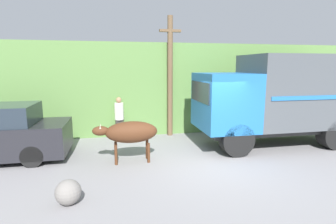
{
  "coord_description": "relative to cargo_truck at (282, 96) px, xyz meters",
  "views": [
    {
      "loc": [
        -2.81,
        -7.32,
        2.98
      ],
      "look_at": [
        -1.12,
        1.03,
        1.48
      ],
      "focal_mm": 28.0,
      "sensor_mm": 36.0,
      "label": 1
    }
  ],
  "objects": [
    {
      "name": "hillside_embankment",
      "position": [
        -3.32,
        5.66,
        0.11
      ],
      "size": [
        32.0,
        6.52,
        3.97
      ],
      "color": "#608C47",
      "rests_on": "ground_plane"
    },
    {
      "name": "pedestrian_on_hill",
      "position": [
        -6.0,
        2.11,
        -0.93
      ],
      "size": [
        0.42,
        0.42,
        1.73
      ],
      "rotation": [
        0.0,
        0.0,
        3.28
      ],
      "color": "#38332D",
      "rests_on": "ground_plane"
    },
    {
      "name": "cargo_truck",
      "position": [
        0.0,
        0.0,
        0.0
      ],
      "size": [
        6.15,
        2.26,
        3.39
      ],
      "rotation": [
        0.0,
        0.0,
        0.01
      ],
      "color": "#2D2D2D",
      "rests_on": "ground_plane"
    },
    {
      "name": "ground_plane",
      "position": [
        -3.32,
        -1.38,
        -1.87
      ],
      "size": [
        60.0,
        60.0,
        0.0
      ],
      "primitive_type": "plane",
      "color": "gray"
    },
    {
      "name": "building_backdrop",
      "position": [
        -8.14,
        3.91,
        -0.56
      ],
      "size": [
        6.57,
        2.7,
        2.6
      ],
      "color": "#99ADB7",
      "rests_on": "ground_plane"
    },
    {
      "name": "utility_pole",
      "position": [
        -3.83,
        2.21,
        0.75
      ],
      "size": [
        0.9,
        0.22,
        5.01
      ],
      "color": "brown",
      "rests_on": "ground_plane"
    },
    {
      "name": "roadside_rock",
      "position": [
        -7.2,
        -3.08,
        -1.59
      ],
      "size": [
        0.56,
        0.56,
        0.56
      ],
      "color": "gray",
      "rests_on": "ground_plane"
    },
    {
      "name": "brown_cow",
      "position": [
        -5.72,
        -0.73,
        -0.92
      ],
      "size": [
        1.99,
        0.68,
        1.3
      ],
      "rotation": [
        0.0,
        0.0,
        -0.11
      ],
      "color": "#512D19",
      "rests_on": "ground_plane"
    }
  ]
}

